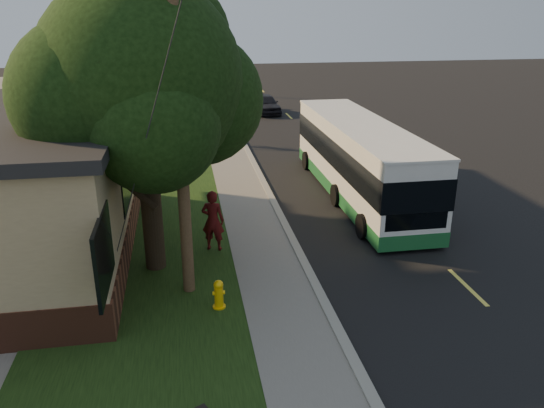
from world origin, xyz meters
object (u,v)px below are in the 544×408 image
at_px(bare_tree_far, 183,78).
at_px(skateboarder, 213,221).
at_px(utility_pole, 179,116).
at_px(traffic_signal, 224,56).
at_px(transit_bus, 359,158).
at_px(leafy_tree, 142,84).
at_px(distant_car, 265,104).
at_px(fire_hydrant, 219,294).
at_px(dumpster, 23,181).
at_px(bare_tree_near, 176,102).

relative_size(bare_tree_far, skateboarder, 2.15).
bearing_deg(bare_tree_far, utility_pole, -90.60).
height_order(traffic_signal, transit_bus, traffic_signal).
bearing_deg(leafy_tree, distant_car, 73.39).
bearing_deg(fire_hydrant, traffic_signal, 84.79).
xyz_separation_m(fire_hydrant, leafy_tree, (-1.57, 2.65, 4.73)).
bearing_deg(distant_car, leafy_tree, -112.04).
distance_m(bare_tree_far, dumpster, 21.38).
xyz_separation_m(utility_pole, dumpster, (-6.19, 8.68, -3.99)).
bearing_deg(transit_bus, utility_pole, -136.03).
height_order(fire_hydrant, distant_car, distant_car).
xyz_separation_m(leafy_tree, transit_bus, (7.57, 4.81, -3.61)).
bearing_deg(dumpster, bare_tree_far, 72.26).
xyz_separation_m(fire_hydrant, bare_tree_near, (-0.90, 18.00, 1.72)).
bearing_deg(skateboarder, utility_pole, 89.11).
distance_m(fire_hydrant, skateboarder, 3.42).
bearing_deg(bare_tree_far, fire_hydrant, -89.24).
bearing_deg(utility_pole, distant_car, 76.38).
height_order(bare_tree_far, distant_car, bare_tree_far).
height_order(leafy_tree, skateboarder, leafy_tree).
bearing_deg(fire_hydrant, leafy_tree, 120.67).
xyz_separation_m(leafy_tree, skateboarder, (1.67, 0.72, -4.16)).
height_order(fire_hydrant, traffic_signal, traffic_signal).
bearing_deg(fire_hydrant, transit_bus, 51.20).
height_order(dumpster, distant_car, distant_car).
bearing_deg(leafy_tree, bare_tree_far, 87.55).
bearing_deg(leafy_tree, traffic_signal, 81.53).
height_order(bare_tree_near, traffic_signal, traffic_signal).
relative_size(skateboarder, dumpster, 1.23).
xyz_separation_m(bare_tree_far, skateboarder, (0.50, -26.63, -1.00)).
relative_size(utility_pole, distant_car, 2.33).
relative_size(utility_pole, bare_tree_far, 2.25).
xyz_separation_m(fire_hydrant, distant_car, (5.18, 25.27, 0.23)).
bearing_deg(dumpster, leafy_tree, -52.83).
height_order(bare_tree_far, dumpster, bare_tree_far).
height_order(utility_pole, dumpster, utility_pole).
height_order(utility_pole, skateboarder, utility_pole).
distance_m(bare_tree_near, distant_car, 9.59).
distance_m(utility_pole, leafy_tree, 1.94).
bearing_deg(distant_car, bare_tree_near, -135.32).
relative_size(traffic_signal, dumpster, 3.62).
bearing_deg(distant_car, transit_bus, -92.79).
distance_m(traffic_signal, distant_car, 9.32).
bearing_deg(dumpster, distant_car, 52.24).
bearing_deg(leafy_tree, utility_pole, -62.40).
xyz_separation_m(utility_pole, bare_tree_far, (0.31, 29.01, -2.63)).
bearing_deg(skateboarder, dumpster, -24.19).
height_order(traffic_signal, distant_car, traffic_signal).
xyz_separation_m(bare_tree_near, distant_car, (6.08, 7.27, -1.49)).
height_order(leafy_tree, dumpster, leafy_tree).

